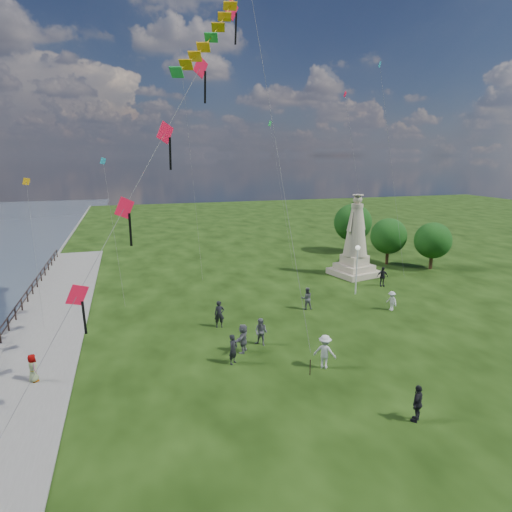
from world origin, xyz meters
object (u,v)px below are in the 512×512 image
object	(u,v)px
person_9	(382,277)
person_6	(219,314)
person_1	(261,332)
person_3	(418,403)
statue	(355,245)
person_8	(392,301)
person_7	(307,298)
person_11	(243,338)
lamppost	(357,259)
person_2	(325,352)
person_10	(33,370)
person_0	(233,349)

from	to	relation	value
person_9	person_6	bearing A→B (deg)	-152.40
person_1	person_3	distance (m)	10.27
statue	person_8	distance (m)	10.07
person_3	person_8	xyz separation A→B (m)	(7.02, 12.36, -0.12)
person_1	person_7	bearing A→B (deg)	86.41
person_3	person_11	world-z (taller)	person_11
person_6	person_11	bearing A→B (deg)	-73.24
lamppost	person_1	bearing A→B (deg)	-145.72
person_1	person_2	distance (m)	4.50
lamppost	person_2	bearing A→B (deg)	-126.54
lamppost	person_10	bearing A→B (deg)	-160.50
person_0	person_1	world-z (taller)	person_0
person_2	person_10	world-z (taller)	person_2
statue	person_1	bearing A→B (deg)	-150.37
statue	person_11	distance (m)	19.88
statue	person_0	xyz separation A→B (m)	(-15.67, -14.41, -2.10)
statue	lamppost	size ratio (longest dim) A/B	1.87
lamppost	person_3	distance (m)	17.93
person_0	person_11	distance (m)	1.55
person_6	person_8	size ratio (longest dim) A/B	1.25
person_3	person_11	distance (m)	10.38
lamppost	person_9	distance (m)	4.25
person_10	person_11	bearing A→B (deg)	-115.36
lamppost	person_1	xyz separation A→B (m)	(-10.63, -7.25, -2.16)
person_1	person_11	distance (m)	1.43
person_3	statue	bearing A→B (deg)	-148.17
person_7	person_9	distance (m)	9.51
person_6	person_11	xyz separation A→B (m)	(0.55, -4.11, -0.05)
lamppost	person_7	bearing A→B (deg)	-158.07
person_0	person_8	size ratio (longest dim) A/B	1.16
person_0	person_6	size ratio (longest dim) A/B	0.93
statue	person_6	xyz separation A→B (m)	(-15.32, -9.04, -2.04)
person_8	person_0	bearing A→B (deg)	-81.07
person_10	statue	bearing A→B (deg)	-89.74
lamppost	statue	bearing A→B (deg)	62.01
person_6	person_0	bearing A→B (deg)	-84.68
person_1	person_11	xyz separation A→B (m)	(-1.30, -0.58, 0.01)
person_2	person_8	bearing A→B (deg)	-105.31
statue	person_9	distance (m)	4.53
person_6	person_10	bearing A→B (deg)	-148.10
person_0	person_3	size ratio (longest dim) A/B	1.00
person_2	person_6	size ratio (longest dim) A/B	1.03
person_2	person_9	distance (m)	16.93
person_6	person_8	world-z (taller)	person_6
lamppost	person_3	xyz separation A→B (m)	(-6.39, -16.61, -2.16)
person_3	person_10	bearing A→B (deg)	-62.01
person_2	statue	bearing A→B (deg)	-86.83
person_8	person_9	size ratio (longest dim) A/B	0.85
lamppost	person_2	distance (m)	13.86
statue	person_9	bearing A→B (deg)	-94.94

